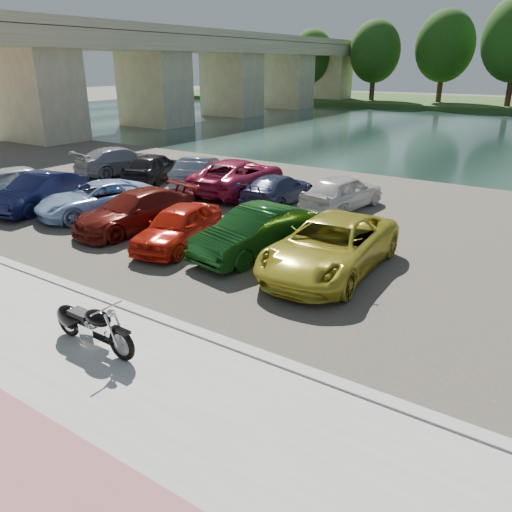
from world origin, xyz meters
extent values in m
plane|color=#595447|center=(0.00, 0.00, 0.00)|extent=(200.00, 200.00, 0.00)
cube|color=#A2A099|center=(0.00, -1.00, 0.05)|extent=(60.00, 6.00, 0.10)
cube|color=#A2A099|center=(0.00, 2.00, 0.07)|extent=(60.00, 0.30, 0.14)
cube|color=#423E35|center=(0.00, 11.00, 0.02)|extent=(60.00, 18.00, 0.04)
cube|color=#172A26|center=(0.00, 40.00, 0.00)|extent=(120.00, 40.00, 0.00)
cube|color=tan|center=(-28.00, 40.00, 7.20)|extent=(7.00, 56.00, 1.40)
cube|color=tan|center=(-28.00, 40.00, 8.20)|extent=(7.00, 56.00, 0.70)
cube|color=tan|center=(-28.00, 18.00, 3.60)|extent=(6.00, 4.00, 7.20)
cube|color=tan|center=(-28.00, 30.00, 3.60)|extent=(6.00, 4.00, 7.20)
cube|color=tan|center=(-28.00, 42.00, 3.60)|extent=(6.00, 4.00, 7.20)
cube|color=tan|center=(-28.00, 54.00, 3.60)|extent=(6.00, 4.00, 7.20)
cube|color=tan|center=(-28.00, 66.00, 3.60)|extent=(6.00, 4.00, 7.20)
cylinder|color=#3E2816|center=(-30.00, 64.60, 2.85)|extent=(0.70, 0.70, 4.50)
ellipsoid|color=#163A0F|center=(-30.00, 64.60, 6.45)|extent=(6.30, 6.30, 7.56)
cylinder|color=#3E2816|center=(-21.00, 66.00, 3.08)|extent=(0.70, 0.70, 4.95)
ellipsoid|color=#163A0F|center=(-21.00, 66.00, 7.04)|extent=(6.93, 6.93, 8.32)
cylinder|color=#3E2816|center=(-12.00, 67.40, 3.30)|extent=(0.70, 0.70, 5.40)
ellipsoid|color=#163A0F|center=(-12.00, 67.40, 7.62)|extent=(7.56, 7.56, 9.07)
cylinder|color=#3E2816|center=(-3.00, 64.60, 3.52)|extent=(0.70, 0.70, 5.85)
torus|color=black|center=(0.05, 0.38, 0.44)|extent=(0.68, 0.13, 0.68)
torus|color=black|center=(-1.60, 0.40, 0.44)|extent=(0.68, 0.13, 0.68)
cylinder|color=#B2B2B7|center=(0.05, 0.38, 0.44)|extent=(0.46, 0.07, 0.46)
cylinder|color=#B2B2B7|center=(-1.60, 0.40, 0.44)|extent=(0.46, 0.07, 0.46)
cylinder|color=silver|center=(-0.09, 0.28, 0.74)|extent=(0.33, 0.05, 0.63)
cylinder|color=silver|center=(-0.09, 0.48, 0.74)|extent=(0.33, 0.05, 0.63)
cylinder|color=silver|center=(-0.28, 0.38, 1.13)|extent=(0.04, 0.75, 0.04)
sphere|color=silver|center=(-0.18, 0.38, 1.05)|extent=(0.16, 0.16, 0.16)
sphere|color=silver|center=(-0.11, 0.38, 1.05)|extent=(0.11, 0.11, 0.11)
cube|color=black|center=(0.05, 0.38, 0.75)|extent=(0.45, 0.15, 0.06)
cube|color=black|center=(-0.77, 0.39, 0.38)|extent=(1.20, 0.11, 0.08)
cube|color=silver|center=(-0.82, 0.39, 0.45)|extent=(0.45, 0.33, 0.34)
cylinder|color=silver|center=(-0.72, 0.39, 0.65)|extent=(0.25, 0.18, 0.27)
cylinder|color=silver|center=(-0.92, 0.39, 0.65)|extent=(0.25, 0.18, 0.27)
ellipsoid|color=black|center=(-0.59, 0.38, 0.82)|extent=(0.68, 0.37, 0.32)
cube|color=black|center=(-1.12, 0.39, 0.76)|extent=(0.55, 0.29, 0.10)
ellipsoid|color=black|center=(-1.55, 0.40, 0.56)|extent=(0.73, 0.34, 0.50)
cube|color=black|center=(-1.60, 0.40, 0.49)|extent=(0.40, 0.18, 0.30)
cylinder|color=silver|center=(-1.12, 0.55, 0.32)|extent=(1.10, 0.10, 0.09)
cylinder|color=silver|center=(-1.12, 0.55, 0.40)|extent=(1.10, 0.10, 0.09)
cylinder|color=#B2B2B7|center=(-0.93, 0.21, 0.23)|extent=(0.03, 0.14, 0.22)
imported|color=silver|center=(-13.32, 6.06, 0.78)|extent=(2.92, 4.66, 1.48)
imported|color=#121639|center=(-11.09, 6.16, 0.74)|extent=(2.32, 4.48, 1.41)
imported|color=#9FBCE8|center=(-8.51, 6.90, 0.68)|extent=(3.43, 5.00, 1.27)
imported|color=#62140E|center=(-5.99, 6.51, 0.71)|extent=(2.48, 4.83, 1.34)
imported|color=red|center=(-3.58, 6.01, 0.70)|extent=(2.31, 4.10, 1.32)
imported|color=#103D12|center=(-1.09, 6.74, 0.76)|extent=(2.23, 4.57, 1.44)
imported|color=gold|center=(1.34, 6.81, 0.79)|extent=(2.71, 5.50, 1.50)
imported|color=gray|center=(-13.67, 12.71, 0.74)|extent=(2.93, 5.14, 1.40)
imported|color=black|center=(-10.99, 12.43, 0.75)|extent=(2.84, 4.46, 1.41)
imported|color=slate|center=(-8.36, 12.87, 0.74)|extent=(2.80, 4.52, 1.41)
imported|color=#9D1A3D|center=(-6.14, 12.85, 0.80)|extent=(3.01, 5.65, 1.51)
imported|color=#292E51|center=(-3.64, 12.17, 0.65)|extent=(1.90, 4.27, 1.22)
imported|color=silver|center=(-1.08, 12.88, 0.75)|extent=(2.22, 4.35, 1.42)
camera|label=1|loc=(6.87, -5.12, 5.52)|focal=35.00mm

